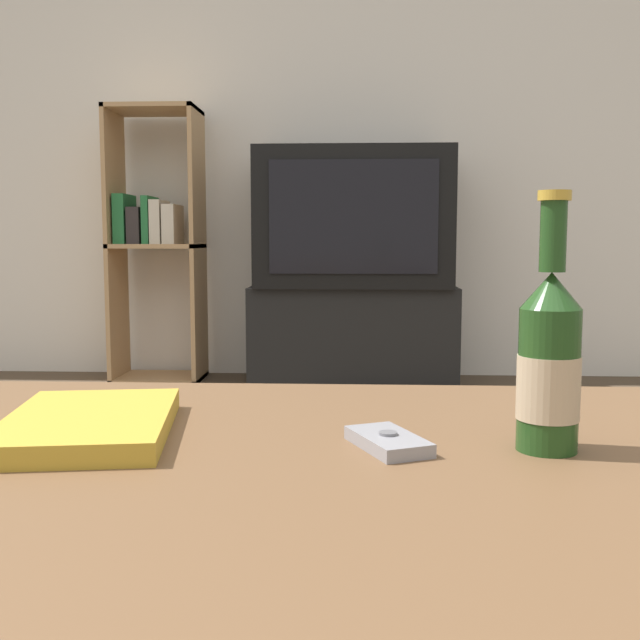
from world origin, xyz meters
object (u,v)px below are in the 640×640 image
object	(u,v)px
bookshelf	(154,239)
cell_phone	(388,441)
tv_stand	(353,335)
beer_bottle	(549,361)
television	(353,218)
table_book	(90,424)

from	to	relation	value
bookshelf	cell_phone	xyz separation A→B (m)	(0.99, -2.75, -0.21)
tv_stand	beer_bottle	distance (m)	2.72
tv_stand	beer_bottle	bearing A→B (deg)	-85.58
television	bookshelf	world-z (taller)	bookshelf
television	table_book	distance (m)	2.69
beer_bottle	cell_phone	xyz separation A→B (m)	(-0.16, -0.00, -0.08)
television	bookshelf	xyz separation A→B (m)	(-0.94, 0.06, -0.09)
tv_stand	bookshelf	world-z (taller)	bookshelf
bookshelf	cell_phone	size ratio (longest dim) A/B	11.03
beer_bottle	cell_phone	distance (m)	0.18
bookshelf	beer_bottle	distance (m)	2.98
cell_phone	table_book	xyz separation A→B (m)	(-0.33, 0.04, 0.00)
beer_bottle	cell_phone	world-z (taller)	beer_bottle
tv_stand	cell_phone	size ratio (longest dim) A/B	8.15
cell_phone	beer_bottle	bearing A→B (deg)	-24.15
beer_bottle	television	bearing A→B (deg)	94.42
tv_stand	bookshelf	size ratio (longest dim) A/B	0.74
tv_stand	table_book	world-z (taller)	table_book
beer_bottle	table_book	xyz separation A→B (m)	(-0.49, 0.04, -0.08)
tv_stand	beer_bottle	xyz separation A→B (m)	(0.21, -2.70, 0.32)
television	cell_phone	world-z (taller)	television
bookshelf	television	bearing A→B (deg)	-3.45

